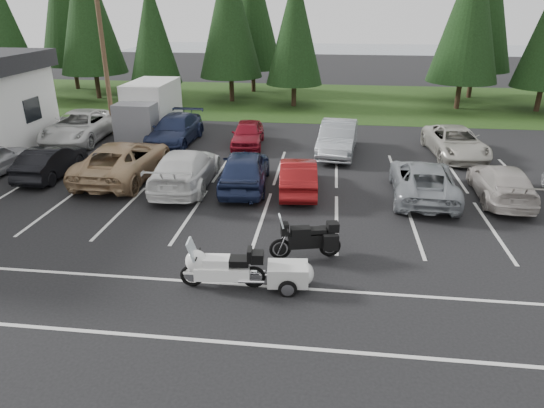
{
  "coord_description": "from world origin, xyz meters",
  "views": [
    {
      "loc": [
        2.8,
        -14.97,
        7.37
      ],
      "look_at": [
        1.04,
        -0.5,
        1.24
      ],
      "focal_mm": 32.0,
      "sensor_mm": 36.0,
      "label": 1
    }
  ],
  "objects_px": {
    "car_far_2": "(248,134)",
    "box_truck": "(147,109)",
    "car_far_0": "(80,127)",
    "car_near_5": "(298,175)",
    "utility_pole": "(104,52)",
    "car_near_4": "(245,169)",
    "car_near_3": "(185,169)",
    "cargo_trailer": "(288,276)",
    "adventure_motorcycle": "(306,236)",
    "car_near_6": "(423,180)",
    "car_near_1": "(51,162)",
    "car_far_4": "(455,142)",
    "car_near_2": "(124,160)",
    "touring_motorcycle": "(222,264)",
    "car_near_7": "(502,183)",
    "car_far_3": "(338,138)",
    "car_far_1": "(175,130)"
  },
  "relations": [
    {
      "from": "car_far_3",
      "to": "touring_motorcycle",
      "type": "relative_size",
      "value": 1.92
    },
    {
      "from": "car_near_2",
      "to": "car_near_5",
      "type": "bearing_deg",
      "value": 175.48
    },
    {
      "from": "car_far_1",
      "to": "car_far_2",
      "type": "height_order",
      "value": "car_far_1"
    },
    {
      "from": "touring_motorcycle",
      "to": "adventure_motorcycle",
      "type": "relative_size",
      "value": 1.07
    },
    {
      "from": "car_far_0",
      "to": "adventure_motorcycle",
      "type": "distance_m",
      "value": 17.99
    },
    {
      "from": "car_far_0",
      "to": "car_near_3",
      "type": "bearing_deg",
      "value": -41.38
    },
    {
      "from": "car_near_3",
      "to": "car_far_0",
      "type": "height_order",
      "value": "car_far_0"
    },
    {
      "from": "car_near_6",
      "to": "car_far_0",
      "type": "height_order",
      "value": "car_far_0"
    },
    {
      "from": "car_near_5",
      "to": "touring_motorcycle",
      "type": "relative_size",
      "value": 1.6
    },
    {
      "from": "utility_pole",
      "to": "car_near_4",
      "type": "relative_size",
      "value": 1.86
    },
    {
      "from": "box_truck",
      "to": "car_near_3",
      "type": "height_order",
      "value": "box_truck"
    },
    {
      "from": "car_near_7",
      "to": "touring_motorcycle",
      "type": "height_order",
      "value": "touring_motorcycle"
    },
    {
      "from": "car_far_0",
      "to": "car_far_2",
      "type": "height_order",
      "value": "car_far_0"
    },
    {
      "from": "box_truck",
      "to": "car_near_7",
      "type": "distance_m",
      "value": 19.61
    },
    {
      "from": "utility_pole",
      "to": "car_near_2",
      "type": "bearing_deg",
      "value": -62.85
    },
    {
      "from": "box_truck",
      "to": "car_near_2",
      "type": "relative_size",
      "value": 0.94
    },
    {
      "from": "car_near_4",
      "to": "car_far_0",
      "type": "height_order",
      "value": "car_far_0"
    },
    {
      "from": "car_far_0",
      "to": "adventure_motorcycle",
      "type": "xyz_separation_m",
      "value": [
        13.38,
        -12.02,
        -0.08
      ]
    },
    {
      "from": "car_near_1",
      "to": "car_far_1",
      "type": "bearing_deg",
      "value": -124.33
    },
    {
      "from": "car_near_2",
      "to": "car_near_4",
      "type": "distance_m",
      "value": 5.57
    },
    {
      "from": "car_far_0",
      "to": "cargo_trailer",
      "type": "relative_size",
      "value": 3.7
    },
    {
      "from": "car_near_6",
      "to": "car_far_0",
      "type": "xyz_separation_m",
      "value": [
        -17.78,
        6.4,
        0.1
      ]
    },
    {
      "from": "car_near_4",
      "to": "car_near_7",
      "type": "height_order",
      "value": "car_near_4"
    },
    {
      "from": "car_near_6",
      "to": "cargo_trailer",
      "type": "relative_size",
      "value": 3.25
    },
    {
      "from": "car_near_7",
      "to": "car_far_3",
      "type": "relative_size",
      "value": 0.94
    },
    {
      "from": "car_far_0",
      "to": "car_far_4",
      "type": "height_order",
      "value": "car_far_0"
    },
    {
      "from": "car_near_1",
      "to": "cargo_trailer",
      "type": "xyz_separation_m",
      "value": [
        11.42,
        -7.95,
        -0.32
      ]
    },
    {
      "from": "car_far_2",
      "to": "box_truck",
      "type": "bearing_deg",
      "value": 157.9
    },
    {
      "from": "car_near_2",
      "to": "car_far_3",
      "type": "bearing_deg",
      "value": -151.83
    },
    {
      "from": "car_near_2",
      "to": "touring_motorcycle",
      "type": "relative_size",
      "value": 2.28
    },
    {
      "from": "car_near_1",
      "to": "touring_motorcycle",
      "type": "relative_size",
      "value": 1.61
    },
    {
      "from": "utility_pole",
      "to": "box_truck",
      "type": "relative_size",
      "value": 1.61
    },
    {
      "from": "car_near_6",
      "to": "car_far_4",
      "type": "bearing_deg",
      "value": -110.2
    },
    {
      "from": "car_far_2",
      "to": "adventure_motorcycle",
      "type": "bearing_deg",
      "value": -76.53
    },
    {
      "from": "utility_pole",
      "to": "car_far_2",
      "type": "distance_m",
      "value": 9.42
    },
    {
      "from": "car_near_3",
      "to": "car_far_0",
      "type": "distance_m",
      "value": 10.2
    },
    {
      "from": "car_near_3",
      "to": "cargo_trailer",
      "type": "bearing_deg",
      "value": 122.07
    },
    {
      "from": "cargo_trailer",
      "to": "adventure_motorcycle",
      "type": "xyz_separation_m",
      "value": [
        0.38,
        1.78,
        0.38
      ]
    },
    {
      "from": "car_near_6",
      "to": "cargo_trailer",
      "type": "height_order",
      "value": "car_near_6"
    },
    {
      "from": "car_far_0",
      "to": "car_near_5",
      "type": "bearing_deg",
      "value": -29.26
    },
    {
      "from": "cargo_trailer",
      "to": "car_near_3",
      "type": "bearing_deg",
      "value": 118.89
    },
    {
      "from": "car_near_3",
      "to": "car_near_7",
      "type": "distance_m",
      "value": 12.89
    },
    {
      "from": "car_near_5",
      "to": "car_far_4",
      "type": "height_order",
      "value": "car_far_4"
    },
    {
      "from": "box_truck",
      "to": "car_near_4",
      "type": "height_order",
      "value": "box_truck"
    },
    {
      "from": "adventure_motorcycle",
      "to": "car_near_6",
      "type": "bearing_deg",
      "value": 38.79
    },
    {
      "from": "cargo_trailer",
      "to": "car_near_7",
      "type": "bearing_deg",
      "value": 38.66
    },
    {
      "from": "utility_pole",
      "to": "box_truck",
      "type": "distance_m",
      "value": 3.85
    },
    {
      "from": "utility_pole",
      "to": "car_near_5",
      "type": "distance_m",
      "value": 14.68
    },
    {
      "from": "car_far_0",
      "to": "car_far_3",
      "type": "distance_m",
      "value": 14.42
    },
    {
      "from": "utility_pole",
      "to": "car_far_3",
      "type": "height_order",
      "value": "utility_pole"
    }
  ]
}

